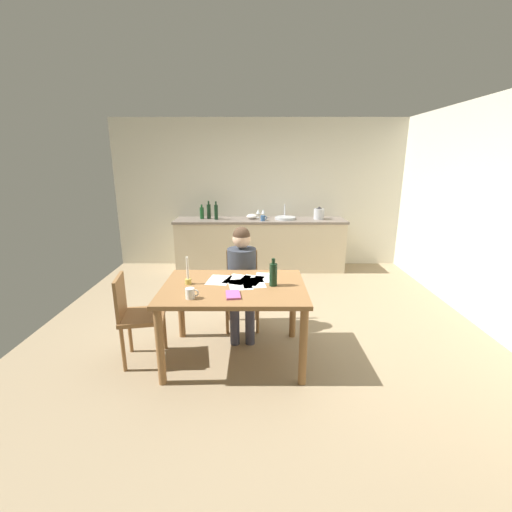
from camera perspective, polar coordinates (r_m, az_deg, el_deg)
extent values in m
cube|color=#937F60|center=(4.17, 1.14, -11.70)|extent=(5.20, 5.20, 0.04)
cube|color=beige|center=(6.33, 0.80, 10.24)|extent=(5.20, 0.12, 2.60)
cube|color=beige|center=(4.61, 35.78, 5.29)|extent=(0.12, 5.20, 2.60)
cube|color=beige|center=(6.12, 0.80, 1.79)|extent=(2.92, 0.60, 0.86)
cube|color=#72665B|center=(6.03, 0.82, 5.95)|extent=(2.96, 0.64, 0.04)
cube|color=olive|center=(3.25, -3.57, -5.25)|extent=(1.34, 0.96, 0.04)
cylinder|color=olive|center=(3.13, -15.52, -14.31)|extent=(0.07, 0.07, 0.72)
cylinder|color=olive|center=(3.05, 7.94, -14.72)|extent=(0.07, 0.07, 0.72)
cylinder|color=olive|center=(3.86, -12.24, -8.16)|extent=(0.07, 0.07, 0.72)
cylinder|color=olive|center=(3.80, 6.26, -8.31)|extent=(0.07, 0.07, 0.72)
cube|color=olive|center=(3.96, -2.20, -5.46)|extent=(0.42, 0.42, 0.04)
cube|color=olive|center=(4.06, -2.23, -1.76)|extent=(0.36, 0.04, 0.40)
cylinder|color=olive|center=(3.90, -4.69, -9.67)|extent=(0.04, 0.04, 0.46)
cylinder|color=olive|center=(3.90, 0.37, -9.62)|extent=(0.04, 0.04, 0.46)
cylinder|color=olive|center=(4.21, -4.50, -7.69)|extent=(0.04, 0.04, 0.46)
cylinder|color=olive|center=(4.21, 0.17, -7.65)|extent=(0.04, 0.04, 0.46)
cylinder|color=#333842|center=(3.86, -2.25, -2.38)|extent=(0.33, 0.33, 0.50)
sphere|color=#D8AD8C|center=(3.77, -2.30, 2.84)|extent=(0.20, 0.20, 0.20)
sphere|color=#473323|center=(3.76, -2.31, 3.43)|extent=(0.19, 0.19, 0.19)
cylinder|color=#383847|center=(3.77, -3.43, -6.90)|extent=(0.15, 0.38, 0.13)
cylinder|color=#383847|center=(3.69, -3.43, -11.25)|extent=(0.10, 0.10, 0.45)
cylinder|color=#383847|center=(3.77, -0.98, -6.87)|extent=(0.15, 0.38, 0.13)
cylinder|color=#383847|center=(3.69, -0.90, -11.23)|extent=(0.10, 0.10, 0.45)
cube|color=olive|center=(3.49, -18.16, -9.47)|extent=(0.46, 0.46, 0.04)
cube|color=olive|center=(3.44, -21.51, -6.34)|extent=(0.09, 0.36, 0.40)
cylinder|color=olive|center=(3.42, -15.32, -14.18)|extent=(0.04, 0.04, 0.45)
cylinder|color=olive|center=(3.72, -14.84, -11.60)|extent=(0.04, 0.04, 0.45)
cylinder|color=olive|center=(3.47, -21.07, -14.21)|extent=(0.04, 0.04, 0.45)
cylinder|color=olive|center=(3.77, -20.09, -11.67)|extent=(0.04, 0.04, 0.45)
cylinder|color=white|center=(2.98, -10.77, -6.12)|extent=(0.08, 0.08, 0.09)
torus|color=white|center=(2.97, -9.94, -6.05)|extent=(0.06, 0.01, 0.06)
cylinder|color=gold|center=(3.33, -11.06, -4.17)|extent=(0.06, 0.06, 0.05)
cylinder|color=white|center=(3.29, -11.18, -1.96)|extent=(0.02, 0.02, 0.22)
cube|color=#B04F97|center=(3.01, -3.72, -6.43)|extent=(0.14, 0.21, 0.02)
cube|color=white|center=(3.40, -6.04, -3.97)|extent=(0.25, 0.32, 0.00)
cube|color=white|center=(3.38, -0.79, -4.02)|extent=(0.30, 0.35, 0.00)
cube|color=white|center=(3.26, -2.54, -4.76)|extent=(0.26, 0.33, 0.00)
cube|color=white|center=(3.45, 1.68, -3.58)|extent=(0.24, 0.32, 0.00)
cube|color=white|center=(3.40, -3.06, -3.88)|extent=(0.30, 0.35, 0.00)
cube|color=white|center=(3.31, -0.33, -4.45)|extent=(0.25, 0.32, 0.00)
cylinder|color=black|center=(3.21, 2.99, -3.14)|extent=(0.07, 0.07, 0.21)
cylinder|color=black|center=(3.17, 3.03, -0.87)|extent=(0.03, 0.03, 0.05)
cylinder|color=#B2B7BC|center=(6.04, 5.00, 6.30)|extent=(0.36, 0.36, 0.04)
cylinder|color=silver|center=(6.19, 4.90, 7.45)|extent=(0.02, 0.02, 0.24)
cylinder|color=#194C23|center=(6.13, -8.84, 7.05)|extent=(0.07, 0.07, 0.20)
cylinder|color=#194C23|center=(6.11, -8.89, 8.20)|extent=(0.03, 0.03, 0.05)
cylinder|color=black|center=(6.12, -7.70, 7.32)|extent=(0.07, 0.07, 0.25)
cylinder|color=black|center=(6.10, -7.75, 8.76)|extent=(0.03, 0.03, 0.06)
cylinder|color=black|center=(6.01, -6.51, 7.22)|extent=(0.06, 0.06, 0.25)
cylinder|color=black|center=(5.99, -6.56, 8.70)|extent=(0.03, 0.03, 0.06)
ellipsoid|color=white|center=(6.06, -0.57, 6.58)|extent=(0.18, 0.18, 0.08)
cylinder|color=#B7BABF|center=(6.11, 10.52, 6.86)|extent=(0.18, 0.18, 0.18)
cone|color=#262628|center=(6.09, 10.57, 7.88)|extent=(0.11, 0.11, 0.04)
cylinder|color=silver|center=(6.17, 1.35, 6.38)|extent=(0.06, 0.06, 0.00)
cylinder|color=silver|center=(6.17, 1.35, 6.72)|extent=(0.01, 0.01, 0.07)
cone|color=silver|center=(6.16, 1.36, 7.41)|extent=(0.07, 0.07, 0.08)
cylinder|color=silver|center=(6.17, 0.48, 6.38)|extent=(0.06, 0.06, 0.00)
cylinder|color=silver|center=(6.17, 0.48, 6.72)|extent=(0.01, 0.01, 0.07)
cone|color=silver|center=(6.16, 0.48, 7.41)|extent=(0.07, 0.07, 0.08)
cylinder|color=#33598C|center=(5.87, 1.26, 6.31)|extent=(0.07, 0.07, 0.09)
torus|color=#33598C|center=(5.87, 1.67, 6.35)|extent=(0.06, 0.01, 0.06)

